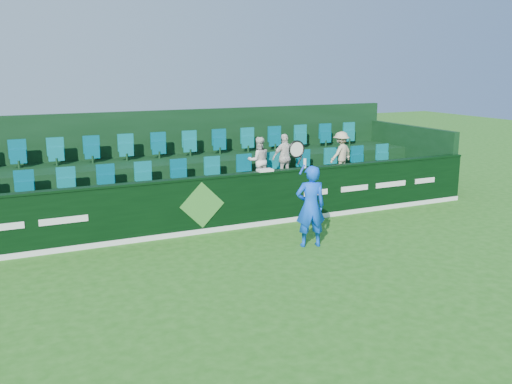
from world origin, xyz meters
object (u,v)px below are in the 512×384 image
spectator_left (259,160)px  spectator_right (341,154)px  spectator_middle (285,158)px  drinks_bottle (305,163)px  towel (265,170)px  tennis_player (310,206)px

spectator_left → spectator_right: 2.60m
spectator_middle → drinks_bottle: size_ratio=5.44×
spectator_left → drinks_bottle: (0.76, -1.12, 0.04)m
towel → drinks_bottle: bearing=0.0°
tennis_player → spectator_left: tennis_player is taller
tennis_player → spectator_right: size_ratio=1.94×
spectator_middle → drinks_bottle: spectator_middle is taller
towel → spectator_middle: bearing=44.1°
spectator_middle → towel: bearing=42.4°
spectator_middle → towel: (-1.16, -1.12, -0.07)m
tennis_player → spectator_right: 4.25m
spectator_left → spectator_right: size_ratio=0.99×
spectator_left → spectator_right: (2.60, 0.00, 0.01)m
spectator_right → towel: size_ratio=3.38×
tennis_player → spectator_left: size_ratio=1.96×
spectator_middle → spectator_right: 1.81m
drinks_bottle → towel: bearing=180.0°
towel → drinks_bottle: 1.13m
spectator_left → spectator_right: bearing=-171.7°
spectator_left → towel: spectator_left is taller
drinks_bottle → spectator_middle: bearing=88.4°
spectator_left → spectator_middle: size_ratio=0.97×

